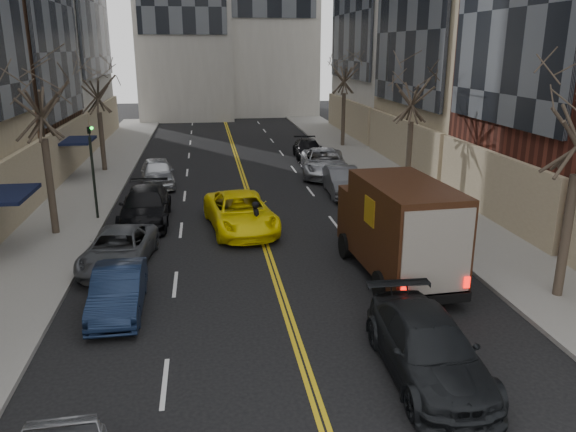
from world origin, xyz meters
name	(u,v)px	position (x,y,z in m)	size (l,w,h in m)	color
sidewalk_left	(84,194)	(-9.00, 27.00, 0.07)	(4.00, 66.00, 0.15)	slate
sidewalk_right	(398,183)	(9.00, 27.00, 0.07)	(4.00, 66.00, 0.15)	slate
tree_lf_mid	(37,79)	(-8.80, 20.00, 6.60)	(3.20, 3.20, 8.91)	#382D23
tree_lf_far	(96,77)	(-8.80, 33.00, 6.02)	(3.20, 3.20, 8.12)	#382D23
tree_rt_mid	(414,79)	(8.80, 25.00, 6.17)	(3.20, 3.20, 8.32)	#382D23
tree_rt_far	(345,61)	(8.80, 40.00, 6.74)	(3.20, 3.20, 9.11)	#382D23
traffic_signal	(92,162)	(-7.39, 22.00, 2.82)	(0.29, 0.26, 4.70)	black
ups_truck	(397,229)	(4.20, 13.55, 1.78)	(2.92, 6.58, 3.54)	black
observer_sedan	(428,348)	(2.92, 7.41, 0.76)	(2.26, 5.30, 1.52)	black
taxi	(241,212)	(-0.85, 19.69, 0.80)	(2.65, 5.74, 1.60)	#FFE70A
pedestrian	(257,220)	(-0.26, 18.32, 0.82)	(0.60, 0.39, 1.65)	black
parked_lf_b	(118,291)	(-5.10, 12.16, 0.69)	(1.45, 4.16, 1.37)	#101B33
parked_lf_c	(119,249)	(-5.60, 16.03, 0.67)	(2.22, 4.81, 1.34)	#4C4E54
parked_lf_d	(145,206)	(-5.13, 21.40, 0.78)	(2.19, 5.39, 1.56)	black
parked_lf_e	(157,172)	(-5.10, 28.65, 0.79)	(1.88, 4.66, 1.59)	#B2B4BA
parked_rt_a	(343,181)	(5.10, 24.99, 0.76)	(1.61, 4.61, 1.52)	#46474D
parked_rt_b	(324,162)	(5.10, 29.93, 0.83)	(2.74, 5.95, 1.65)	#A7A9AF
parked_rt_c	(308,149)	(5.10, 35.44, 0.69)	(1.94, 4.77, 1.38)	black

